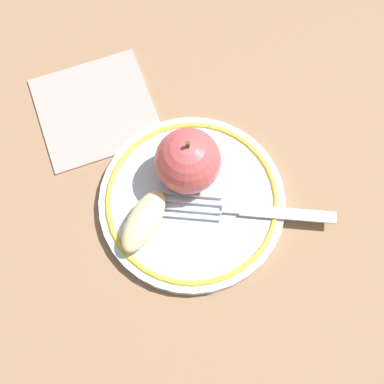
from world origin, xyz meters
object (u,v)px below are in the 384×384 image
plate (192,201)px  fork (253,211)px  napkin_folded (95,109)px  apple_red_whole (188,161)px  apple_slice_front (144,221)px

plate → fork: (-0.05, 0.04, 0.01)m
napkin_folded → apple_red_whole: bearing=117.3°
apple_red_whole → plate: bearing=74.4°
plate → apple_slice_front: size_ratio=2.74×
apple_slice_front → fork: (-0.11, 0.03, -0.01)m
apple_red_whole → fork: (-0.04, 0.06, -0.03)m
fork → napkin_folded: (0.11, -0.18, -0.01)m
apple_red_whole → napkin_folded: apple_red_whole is taller
apple_slice_front → napkin_folded: apple_slice_front is taller
apple_slice_front → fork: apple_slice_front is taller
fork → apple_red_whole: bearing=-27.0°
plate → apple_red_whole: apple_red_whole is taller
fork → napkin_folded: fork is taller
napkin_folded → fork: bearing=119.9°
plate → apple_slice_front: bearing=6.1°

